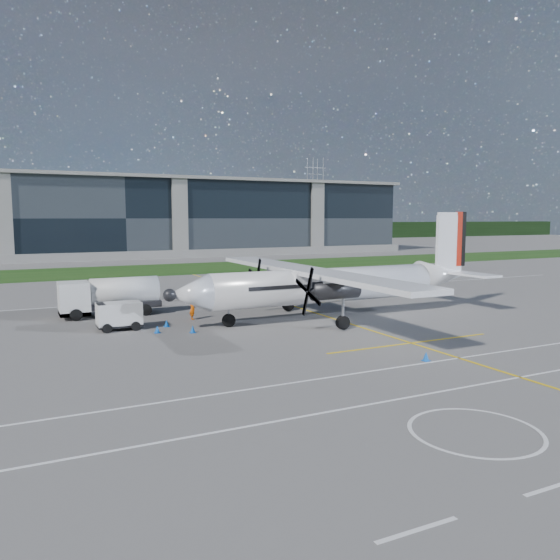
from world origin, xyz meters
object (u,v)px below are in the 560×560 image
object	(u,v)px
pylon_east	(315,198)
fuel_tanker_truck	(102,297)
safety_cone_fwd	(157,329)
safety_cone_portwing	(426,356)
ground_crew_person	(192,307)
safety_cone_nose_stbd	(167,323)
turboprop_aircraft	(335,265)
safety_cone_nose_port	(193,329)
safety_cone_stbdwing	(247,294)
baggage_tug	(119,316)

from	to	relation	value
pylon_east	fuel_tanker_truck	bearing A→B (deg)	-125.23
safety_cone_fwd	safety_cone_portwing	world-z (taller)	same
ground_crew_person	safety_cone_nose_stbd	distance (m)	3.13
turboprop_aircraft	pylon_east	bearing A→B (deg)	60.88
fuel_tanker_truck	safety_cone_fwd	distance (m)	8.47
fuel_tanker_truck	ground_crew_person	distance (m)	7.34
fuel_tanker_truck	safety_cone_fwd	xyz separation A→B (m)	(2.32, -8.05, -1.24)
safety_cone_nose_port	safety_cone_stbdwing	world-z (taller)	same
turboprop_aircraft	safety_cone_portwing	world-z (taller)	turboprop_aircraft
pylon_east	baggage_tug	bearing A→B (deg)	-124.06
turboprop_aircraft	safety_cone_stbdwing	bearing A→B (deg)	98.01
safety_cone_nose_stbd	safety_cone_stbdwing	bearing A→B (deg)	46.17
baggage_tug	safety_cone_stbdwing	distance (m)	17.60
pylon_east	safety_cone_nose_stbd	world-z (taller)	pylon_east
safety_cone_nose_port	safety_cone_stbdwing	size ratio (longest dim) A/B	1.00
pylon_east	turboprop_aircraft	xyz separation A→B (m)	(-81.55, -146.42, -10.93)
fuel_tanker_truck	baggage_tug	xyz separation A→B (m)	(0.26, -5.81, -0.55)
turboprop_aircraft	fuel_tanker_truck	world-z (taller)	turboprop_aircraft
turboprop_aircraft	fuel_tanker_truck	xyz separation A→B (m)	(-16.03, 8.25, -2.58)
safety_cone_fwd	safety_cone_nose_port	world-z (taller)	same
pylon_east	safety_cone_nose_port	world-z (taller)	pylon_east
turboprop_aircraft	ground_crew_person	size ratio (longest dim) A/B	14.68
safety_cone_nose_stbd	safety_cone_nose_port	bearing A→B (deg)	-69.25
pylon_east	safety_cone_stbdwing	world-z (taller)	pylon_east
safety_cone_fwd	safety_cone_nose_port	xyz separation A→B (m)	(2.14, -0.98, 0.00)
baggage_tug	ground_crew_person	size ratio (longest dim) A/B	1.69
pylon_east	ground_crew_person	xyz separation A→B (m)	(-91.73, -142.58, -14.08)
fuel_tanker_truck	ground_crew_person	size ratio (longest dim) A/B	4.30
turboprop_aircraft	safety_cone_fwd	xyz separation A→B (m)	(-13.71, 0.19, -3.82)
ground_crew_person	safety_cone_nose_stbd	bearing A→B (deg)	120.60
baggage_tug	safety_cone_nose_stbd	distance (m)	3.26
turboprop_aircraft	ground_crew_person	bearing A→B (deg)	159.35
pylon_east	ground_crew_person	bearing A→B (deg)	-122.76
baggage_tug	ground_crew_person	world-z (taller)	baggage_tug
baggage_tug	safety_cone_stbdwing	xyz separation A→B (m)	(13.91, 10.75, -0.69)
ground_crew_person	pylon_east	bearing A→B (deg)	-39.47
safety_cone_stbdwing	safety_cone_fwd	bearing A→B (deg)	-132.35
fuel_tanker_truck	baggage_tug	distance (m)	5.84
baggage_tug	safety_cone_nose_port	size ratio (longest dim) A/B	6.25
pylon_east	safety_cone_nose_port	size ratio (longest dim) A/B	60.00
safety_cone_portwing	safety_cone_nose_stbd	bearing A→B (deg)	123.75
turboprop_aircraft	safety_cone_portwing	distance (m)	13.98
pylon_east	safety_cone_nose_stbd	distance (m)	173.05
ground_crew_person	safety_cone_portwing	xyz separation A→B (m)	(7.73, -17.06, -0.67)
safety_cone_fwd	ground_crew_person	bearing A→B (deg)	45.97
safety_cone_fwd	safety_cone_stbdwing	distance (m)	17.59
safety_cone_nose_port	fuel_tanker_truck	bearing A→B (deg)	116.28
baggage_tug	safety_cone_stbdwing	bearing A→B (deg)	37.70
pylon_east	turboprop_aircraft	size ratio (longest dim) A/B	1.11
safety_cone_fwd	safety_cone_portwing	size ratio (longest dim) A/B	1.00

